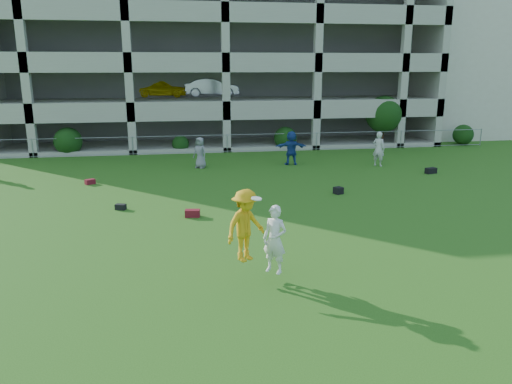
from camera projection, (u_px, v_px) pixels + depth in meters
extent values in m
plane|color=#235114|center=(296.00, 263.00, 14.40)|extent=(100.00, 100.00, 0.00)
cube|color=beige|center=(478.00, 71.00, 43.49)|extent=(16.00, 14.00, 10.00)
imported|color=gray|center=(200.00, 153.00, 27.50)|extent=(0.99, 0.97, 1.71)
imported|color=navy|center=(291.00, 148.00, 28.40)|extent=(1.83, 0.68, 1.93)
imported|color=silver|center=(379.00, 149.00, 28.04)|extent=(0.83, 0.83, 1.94)
cube|color=#560E1B|center=(192.00, 213.00, 18.76)|extent=(0.59, 0.37, 0.28)
cube|color=black|center=(121.00, 207.00, 19.72)|extent=(0.46, 0.37, 0.22)
cube|color=black|center=(338.00, 190.00, 22.12)|extent=(0.46, 0.46, 0.30)
cube|color=black|center=(431.00, 171.00, 26.27)|extent=(0.66, 0.45, 0.30)
cube|color=#5B0F14|center=(90.00, 182.00, 23.90)|extent=(0.53, 0.49, 0.24)
imported|color=gold|center=(246.00, 225.00, 13.04)|extent=(1.44, 1.31, 1.94)
imported|color=silver|center=(275.00, 240.00, 12.98)|extent=(0.79, 0.76, 1.82)
cylinder|color=white|center=(257.00, 199.00, 12.51)|extent=(0.27, 0.27, 0.09)
cube|color=#9E998C|center=(210.00, 60.00, 44.23)|extent=(30.00, 0.50, 12.00)
cube|color=#9E998C|center=(10.00, 58.00, 35.49)|extent=(0.50, 14.00, 12.00)
cube|color=#9E998C|center=(400.00, 59.00, 40.06)|extent=(0.50, 14.00, 12.00)
cube|color=#9E998C|center=(218.00, 136.00, 39.22)|extent=(30.00, 14.00, 0.30)
cube|color=#9E998C|center=(217.00, 97.00, 38.48)|extent=(30.00, 14.00, 0.30)
cube|color=#9E998C|center=(217.00, 57.00, 37.74)|extent=(30.00, 14.00, 0.30)
cube|color=#9E998C|center=(216.00, 15.00, 36.99)|extent=(30.00, 14.00, 0.30)
cube|color=#9E998C|center=(227.00, 113.00, 32.08)|extent=(30.00, 0.30, 0.90)
cube|color=#9E998C|center=(226.00, 65.00, 31.33)|extent=(30.00, 0.30, 0.90)
cube|color=#9E998C|center=(225.00, 15.00, 30.59)|extent=(30.00, 0.30, 0.90)
cube|color=#9E998C|center=(23.00, 57.00, 29.46)|extent=(0.50, 0.50, 12.00)
cube|color=#9E998C|center=(128.00, 57.00, 30.39)|extent=(0.50, 0.50, 12.00)
cube|color=#9E998C|center=(226.00, 58.00, 31.32)|extent=(0.50, 0.50, 12.00)
cube|color=#9E998C|center=(318.00, 58.00, 32.25)|extent=(0.50, 0.50, 12.00)
cube|color=#9E998C|center=(405.00, 58.00, 33.17)|extent=(0.50, 0.50, 12.00)
cube|color=#605E59|center=(214.00, 59.00, 39.69)|extent=(29.00, 9.00, 11.60)
imported|color=yellow|center=(161.00, 88.00, 35.72)|extent=(4.08, 2.18, 1.32)
imported|color=silver|center=(211.00, 87.00, 36.28)|extent=(4.03, 1.46, 1.32)
cylinder|color=gray|center=(33.00, 148.00, 30.56)|extent=(0.06, 0.06, 1.20)
cylinder|color=gray|center=(133.00, 146.00, 31.49)|extent=(0.06, 0.06, 1.20)
cylinder|color=gray|center=(227.00, 143.00, 32.42)|extent=(0.06, 0.06, 1.20)
cylinder|color=gray|center=(316.00, 141.00, 33.35)|extent=(0.06, 0.06, 1.20)
cylinder|color=gray|center=(401.00, 139.00, 34.27)|extent=(0.06, 0.06, 1.20)
cylinder|color=gray|center=(481.00, 137.00, 35.20)|extent=(0.06, 0.06, 1.20)
cylinder|color=gray|center=(227.00, 135.00, 32.28)|extent=(36.00, 0.04, 0.04)
cylinder|color=gray|center=(227.00, 151.00, 32.55)|extent=(36.00, 0.04, 0.04)
sphere|color=#163D11|center=(68.00, 141.00, 31.38)|extent=(1.76, 1.76, 1.76)
sphere|color=#163D11|center=(181.00, 144.00, 32.54)|extent=(1.10, 1.10, 1.10)
sphere|color=#163D11|center=(285.00, 138.00, 33.57)|extent=(1.54, 1.54, 1.54)
cylinder|color=#382314|center=(383.00, 132.00, 34.79)|extent=(0.16, 0.16, 1.96)
sphere|color=#163D11|center=(384.00, 114.00, 34.48)|extent=(2.52, 2.52, 2.52)
sphere|color=#163D11|center=(463.00, 135.00, 35.59)|extent=(1.43, 1.43, 1.43)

